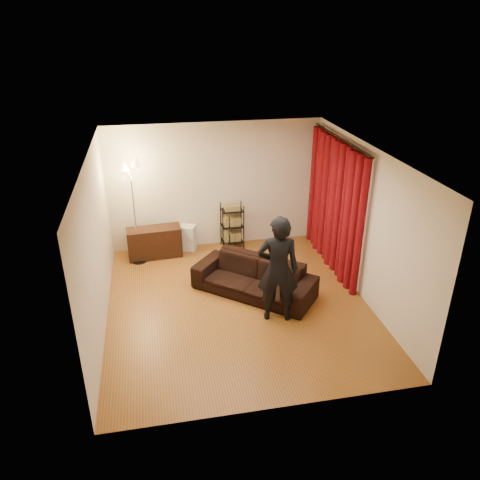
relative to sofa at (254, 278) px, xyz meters
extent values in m
plane|color=brown|center=(-0.36, -0.29, -0.32)|extent=(5.00, 5.00, 0.00)
plane|color=white|center=(-0.36, -0.29, 2.38)|extent=(5.00, 5.00, 0.00)
plane|color=beige|center=(-0.36, 2.21, 1.03)|extent=(5.00, 0.00, 5.00)
plane|color=beige|center=(-0.36, -2.79, 1.03)|extent=(5.00, 0.00, 5.00)
plane|color=beige|center=(-2.61, -0.29, 1.03)|extent=(0.00, 5.00, 5.00)
plane|color=beige|center=(1.89, -0.29, 1.03)|extent=(0.00, 5.00, 5.00)
cylinder|color=black|center=(1.79, 0.83, 2.26)|extent=(0.04, 2.65, 0.04)
imported|color=black|center=(0.00, 0.00, 0.00)|extent=(2.24, 2.07, 0.64)
imported|color=black|center=(0.20, -0.83, 0.60)|extent=(0.75, 0.58, 1.85)
cube|color=#32190E|center=(-1.73, 1.83, 0.00)|extent=(1.14, 0.50, 0.65)
camera|label=1|loc=(-1.65, -7.15, 4.27)|focal=35.00mm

